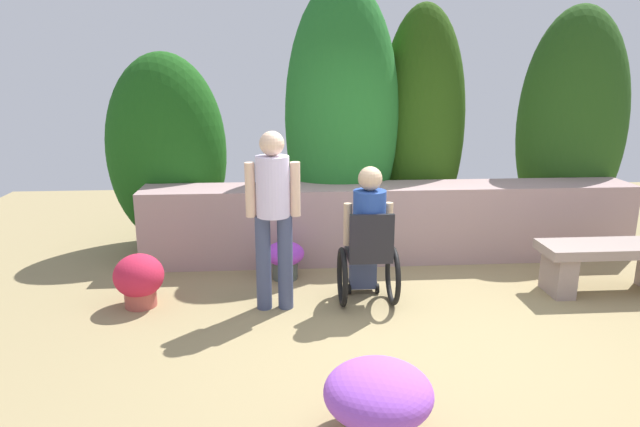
# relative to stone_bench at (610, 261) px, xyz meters

# --- Properties ---
(ground_plane) EXTENTS (12.16, 12.16, 0.00)m
(ground_plane) POSITION_rel_stone_bench_xyz_m (-1.99, -0.83, -0.33)
(ground_plane) COLOR #918057
(stone_retaining_wall) EXTENTS (5.64, 0.59, 0.88)m
(stone_retaining_wall) POSITION_rel_stone_bench_xyz_m (-1.99, 1.17, 0.11)
(stone_retaining_wall) COLOR #A38483
(stone_retaining_wall) RESTS_ON ground
(hedge_backdrop) EXTENTS (6.53, 1.25, 3.18)m
(hedge_backdrop) POSITION_rel_stone_bench_xyz_m (-2.00, 1.86, 1.10)
(hedge_backdrop) COLOR #1B5316
(hedge_backdrop) RESTS_ON ground
(stone_bench) EXTENTS (1.39, 0.47, 0.51)m
(stone_bench) POSITION_rel_stone_bench_xyz_m (0.00, 0.00, 0.00)
(stone_bench) COLOR gray
(stone_bench) RESTS_ON ground
(person_in_wheelchair) EXTENTS (0.53, 0.66, 1.33)m
(person_in_wheelchair) POSITION_rel_stone_bench_xyz_m (-2.45, -0.08, 0.29)
(person_in_wheelchair) COLOR black
(person_in_wheelchair) RESTS_ON ground
(person_standing_companion) EXTENTS (0.49, 0.30, 1.65)m
(person_standing_companion) POSITION_rel_stone_bench_xyz_m (-3.32, -0.14, 0.63)
(person_standing_companion) COLOR #40496A
(person_standing_companion) RESTS_ON ground
(flower_pot_purple_near) EXTENTS (0.67, 0.67, 0.46)m
(flower_pot_purple_near) POSITION_rel_stone_bench_xyz_m (-2.69, -2.08, -0.07)
(flower_pot_purple_near) COLOR #BF4E3A
(flower_pot_purple_near) RESTS_ON ground
(flower_pot_red_accent) EXTENTS (0.46, 0.46, 0.51)m
(flower_pot_red_accent) POSITION_rel_stone_bench_xyz_m (-4.58, -0.01, -0.06)
(flower_pot_red_accent) COLOR #AA4E44
(flower_pot_red_accent) RESTS_ON ground
(flower_pot_small_foreground) EXTENTS (0.41, 0.41, 0.40)m
(flower_pot_small_foreground) POSITION_rel_stone_bench_xyz_m (-3.22, 0.60, -0.10)
(flower_pot_small_foreground) COLOR #4B554A
(flower_pot_small_foreground) RESTS_ON ground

